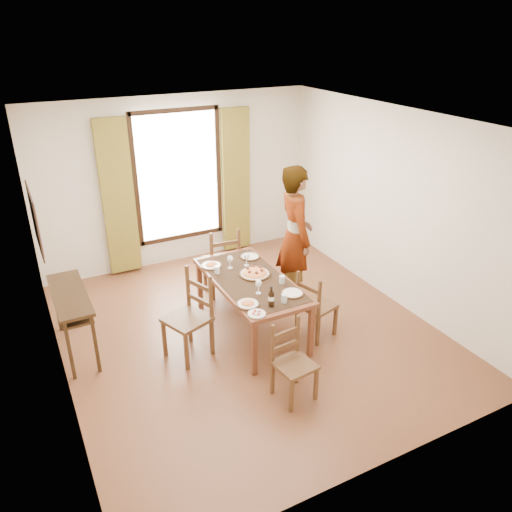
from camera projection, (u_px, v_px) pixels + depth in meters
name	position (u px, v px, depth m)	size (l,w,h in m)	color
ground	(248.00, 331.00, 6.53)	(5.00, 5.00, 0.00)	#4B2A17
room_shell	(242.00, 218.00, 5.97)	(4.60, 5.10, 2.74)	beige
console_table	(71.00, 302.00, 5.88)	(0.38, 1.20, 0.80)	#322110
dining_table	(251.00, 284.00, 6.27)	(0.88, 1.79, 0.76)	brown
chair_west	(189.00, 319.00, 5.89)	(0.61, 0.61, 1.06)	#4F331A
chair_north	(222.00, 263.00, 7.26)	(0.51, 0.51, 1.05)	#4F331A
chair_south	(293.00, 364.00, 5.25)	(0.43, 0.43, 0.87)	#4F331A
chair_east	(315.00, 307.00, 6.27)	(0.50, 0.50, 0.91)	#4F331A
man	(295.00, 237.00, 6.84)	(0.62, 0.81, 2.00)	gray
plate_sw	(248.00, 303.00, 5.66)	(0.27, 0.27, 0.05)	silver
plate_se	(292.00, 292.00, 5.88)	(0.27, 0.27, 0.05)	silver
plate_nw	(211.00, 264.00, 6.55)	(0.27, 0.27, 0.05)	silver
plate_ne	(250.00, 256.00, 6.79)	(0.27, 0.27, 0.05)	silver
pasta_platter	(255.00, 271.00, 6.32)	(0.40, 0.40, 0.10)	#BE3D18
caprese_plate	(257.00, 313.00, 5.48)	(0.20, 0.20, 0.04)	silver
wine_glass_a	(259.00, 287.00, 5.87)	(0.08, 0.08, 0.18)	white
wine_glass_b	(247.00, 259.00, 6.54)	(0.08, 0.08, 0.18)	white
wine_glass_c	(230.00, 262.00, 6.47)	(0.08, 0.08, 0.18)	white
tumbler_a	(282.00, 279.00, 6.12)	(0.07, 0.07, 0.10)	silver
tumbler_b	(217.00, 270.00, 6.36)	(0.07, 0.07, 0.10)	silver
tumbler_c	(284.00, 298.00, 5.70)	(0.07, 0.07, 0.10)	silver
wine_bottle	(271.00, 296.00, 5.60)	(0.07, 0.07, 0.25)	black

